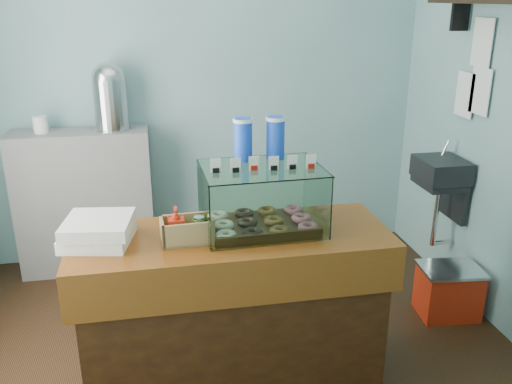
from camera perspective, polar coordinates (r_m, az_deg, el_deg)
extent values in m
plane|color=black|center=(3.40, -2.96, -16.67)|extent=(3.50, 3.50, 0.00)
cube|color=#71A1A5|center=(4.27, -6.17, 11.36)|extent=(3.50, 0.04, 2.80)
cube|color=#71A1A5|center=(1.40, 4.66, -6.44)|extent=(3.50, 0.04, 2.80)
cube|color=black|center=(3.95, 18.93, 2.25)|extent=(0.30, 0.35, 0.15)
cube|color=black|center=(4.08, 20.21, -0.35)|extent=(0.04, 0.30, 0.35)
cylinder|color=silver|center=(4.04, 19.31, 4.35)|extent=(0.02, 0.02, 0.12)
cylinder|color=silver|center=(4.06, 18.39, -2.46)|extent=(0.04, 0.04, 0.45)
cube|color=black|center=(3.59, 23.33, 17.99)|extent=(0.25, 1.00, 0.03)
cube|color=black|center=(3.96, 20.69, 16.89)|extent=(0.12, 0.03, 0.18)
cube|color=white|center=(3.82, 22.52, 9.77)|extent=(0.01, 0.21, 0.30)
cube|color=white|center=(3.97, 21.12, 9.54)|extent=(0.01, 0.21, 0.30)
cube|color=white|center=(3.83, 22.72, 14.32)|extent=(0.01, 0.21, 0.30)
cube|color=#46220D|center=(2.96, -2.41, -12.97)|extent=(1.50, 0.56, 0.84)
cube|color=#471D09|center=(2.74, -2.55, -5.03)|extent=(1.60, 0.60, 0.06)
cube|color=#471D09|center=(2.55, -1.57, -10.08)|extent=(1.60, 0.04, 0.18)
cube|color=gray|center=(4.33, -17.49, -1.00)|extent=(1.00, 0.32, 1.10)
cube|color=#341E0F|center=(2.79, 0.59, -3.63)|extent=(0.54, 0.39, 0.02)
torus|color=beige|center=(2.63, -3.12, -4.56)|extent=(0.10, 0.10, 0.03)
torus|color=black|center=(2.65, -0.20, -4.30)|extent=(0.10, 0.10, 0.03)
torus|color=brown|center=(2.68, 2.65, -4.03)|extent=(0.10, 0.10, 0.03)
torus|color=#D46371|center=(2.72, 5.43, -3.76)|extent=(0.10, 0.10, 0.03)
torus|color=beige|center=(2.74, -3.58, -3.48)|extent=(0.10, 0.10, 0.03)
torus|color=black|center=(2.76, -0.79, -3.24)|extent=(0.10, 0.10, 0.03)
torus|color=brown|center=(2.79, 1.95, -2.99)|extent=(0.10, 0.10, 0.03)
torus|color=#D46371|center=(2.83, 4.63, -2.75)|extent=(0.10, 0.10, 0.03)
torus|color=beige|center=(2.86, -4.00, -2.49)|extent=(0.10, 0.10, 0.03)
torus|color=black|center=(2.88, -1.32, -2.27)|extent=(0.10, 0.10, 0.03)
torus|color=brown|center=(2.91, 1.31, -2.04)|extent=(0.10, 0.10, 0.03)
torus|color=#D46371|center=(2.94, 3.89, -1.82)|extent=(0.10, 0.10, 0.03)
cube|color=white|center=(2.54, 1.72, -2.39)|extent=(0.59, 0.03, 0.32)
cube|color=white|center=(2.93, -0.37, 0.70)|extent=(0.59, 0.03, 0.32)
cube|color=white|center=(2.68, -5.52, -1.22)|extent=(0.02, 0.43, 0.32)
cube|color=white|center=(2.81, 6.44, -0.26)|extent=(0.02, 0.43, 0.32)
cube|color=white|center=(2.68, 0.61, 2.54)|extent=(0.62, 0.46, 0.01)
cube|color=white|center=(2.58, -4.20, 2.67)|extent=(0.05, 0.01, 0.07)
cube|color=black|center=(2.59, -4.18, 2.19)|extent=(0.03, 0.02, 0.02)
cube|color=white|center=(2.59, -2.15, 2.81)|extent=(0.05, 0.01, 0.07)
cube|color=black|center=(2.60, -2.14, 2.33)|extent=(0.03, 0.02, 0.02)
cube|color=white|center=(2.61, -0.13, 2.95)|extent=(0.05, 0.01, 0.07)
cube|color=#AC1A0D|center=(2.62, -0.13, 2.47)|extent=(0.03, 0.02, 0.02)
cube|color=white|center=(2.63, 1.86, 3.08)|extent=(0.05, 0.01, 0.07)
cube|color=black|center=(2.64, 1.85, 2.60)|extent=(0.03, 0.02, 0.02)
cube|color=white|center=(2.66, 3.82, 3.20)|extent=(0.05, 0.01, 0.07)
cube|color=black|center=(2.66, 3.80, 2.73)|extent=(0.03, 0.02, 0.02)
cube|color=white|center=(2.69, 5.73, 3.32)|extent=(0.05, 0.01, 0.07)
cube|color=#AC1A0D|center=(2.69, 5.72, 2.85)|extent=(0.03, 0.02, 0.02)
cylinder|color=blue|center=(2.77, -1.37, 5.54)|extent=(0.09, 0.09, 0.22)
cylinder|color=white|center=(2.75, -1.39, 7.56)|extent=(0.10, 0.10, 0.02)
cylinder|color=blue|center=(2.81, 2.07, 5.73)|extent=(0.09, 0.09, 0.22)
cylinder|color=white|center=(2.79, 2.09, 7.73)|extent=(0.10, 0.10, 0.02)
cube|color=tan|center=(2.67, -7.23, -5.05)|extent=(0.26, 0.16, 0.01)
cube|color=tan|center=(2.58, -7.08, -4.58)|extent=(0.25, 0.03, 0.12)
cube|color=tan|center=(2.71, -7.47, -3.42)|extent=(0.25, 0.03, 0.12)
cube|color=tan|center=(2.63, -9.83, -4.21)|extent=(0.02, 0.15, 0.12)
cube|color=tan|center=(2.66, -4.75, -3.75)|extent=(0.02, 0.15, 0.12)
imported|color=red|center=(2.62, -8.40, -3.33)|extent=(0.08, 0.08, 0.17)
cylinder|color=#2F7B21|center=(2.65, -5.99, -3.83)|extent=(0.06, 0.06, 0.10)
cylinder|color=silver|center=(2.63, -6.04, -2.73)|extent=(0.05, 0.05, 0.01)
cube|color=white|center=(2.74, -16.30, -4.47)|extent=(0.36, 0.36, 0.06)
cube|color=white|center=(2.70, -16.27, -3.37)|extent=(0.35, 0.35, 0.06)
cylinder|color=silver|center=(4.14, -14.82, 6.40)|extent=(0.27, 0.27, 0.01)
cylinder|color=silver|center=(4.11, -15.05, 8.93)|extent=(0.24, 0.24, 0.36)
sphere|color=silver|center=(4.08, -15.28, 11.42)|extent=(0.24, 0.24, 0.24)
cube|color=red|center=(3.89, 19.57, -9.94)|extent=(0.40, 0.31, 0.33)
cube|color=silver|center=(3.81, 19.87, -7.67)|extent=(0.42, 0.33, 0.02)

